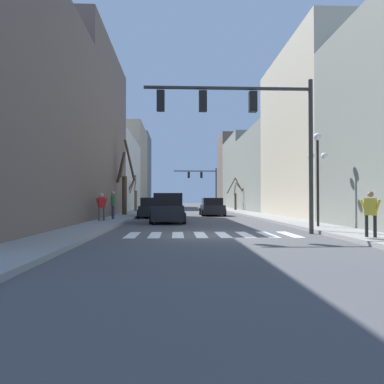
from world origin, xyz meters
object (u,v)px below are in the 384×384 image
at_px(traffic_signal_near, 249,118).
at_px(car_parked_right_near, 152,208).
at_px(street_lamp_right_corner, 318,160).
at_px(street_tree_right_near, 125,183).
at_px(car_parked_left_far, 212,207).
at_px(pedestrian_near_right_corner, 371,210).
at_px(traffic_signal_far, 204,180).
at_px(pedestrian_waiting_at_curb, 113,203).
at_px(street_tree_right_mid, 135,195).
at_px(pedestrian_on_right_sidewalk, 102,204).
at_px(car_driving_away_lane, 168,209).
at_px(street_tree_left_far, 236,195).

height_order(traffic_signal_near, car_parked_right_near, traffic_signal_near).
distance_m(street_lamp_right_corner, street_tree_right_near, 17.63).
bearing_deg(car_parked_left_far, street_lamp_right_corner, -166.78).
distance_m(pedestrian_near_right_corner, street_tree_right_near, 21.80).
bearing_deg(traffic_signal_far, car_parked_right_near, -104.27).
bearing_deg(pedestrian_waiting_at_curb, pedestrian_near_right_corner, -141.06).
height_order(car_parked_right_near, street_tree_right_mid, street_tree_right_mid).
distance_m(traffic_signal_far, pedestrian_on_right_sidewalk, 30.39).
relative_size(pedestrian_on_right_sidewalk, pedestrian_near_right_corner, 1.06).
bearing_deg(car_driving_away_lane, car_parked_right_near, -167.38).
bearing_deg(pedestrian_on_right_sidewalk, street_lamp_right_corner, -50.72).
relative_size(street_lamp_right_corner, pedestrian_near_right_corner, 2.86).
bearing_deg(pedestrian_near_right_corner, pedestrian_waiting_at_curb, 173.89).
relative_size(car_parked_right_near, street_tree_right_near, 0.67).
bearing_deg(car_parked_left_far, car_parked_right_near, 124.43).
relative_size(street_lamp_right_corner, car_driving_away_lane, 0.99).
distance_m(traffic_signal_far, pedestrian_waiting_at_curb, 28.44).
height_order(traffic_signal_near, street_tree_right_near, street_tree_right_near).
bearing_deg(traffic_signal_far, pedestrian_on_right_sidewalk, -105.78).
relative_size(street_tree_left_far, street_tree_right_mid, 0.99).
xyz_separation_m(traffic_signal_near, pedestrian_on_right_sidewalk, (-7.39, 7.09, -3.62)).
distance_m(street_lamp_right_corner, pedestrian_waiting_at_curb, 12.88).
height_order(car_parked_right_near, pedestrian_near_right_corner, pedestrian_near_right_corner).
relative_size(car_driving_away_lane, street_tree_right_mid, 1.15).
bearing_deg(pedestrian_near_right_corner, traffic_signal_near, -176.93).
bearing_deg(car_driving_away_lane, street_tree_left_far, 160.48).
xyz_separation_m(car_parked_right_near, street_tree_left_far, (8.97, 15.09, 1.21)).
xyz_separation_m(traffic_signal_far, car_parked_left_far, (-0.70, -18.98, -3.39)).
bearing_deg(car_parked_left_far, street_tree_left_far, -18.79).
distance_m(traffic_signal_near, street_tree_right_near, 17.68).
distance_m(traffic_signal_far, street_tree_right_near, 21.78).
xyz_separation_m(car_parked_left_far, street_tree_left_far, (3.97, 11.66, 1.21)).
xyz_separation_m(pedestrian_near_right_corner, street_tree_right_near, (-10.76, 18.88, 1.70)).
height_order(street_lamp_right_corner, car_driving_away_lane, street_lamp_right_corner).
bearing_deg(street_lamp_right_corner, street_tree_right_near, 128.26).
relative_size(street_tree_left_far, street_tree_right_near, 0.62).
bearing_deg(street_tree_right_near, pedestrian_on_right_sidewalk, -90.92).
bearing_deg(street_tree_right_mid, traffic_signal_far, 52.76).
relative_size(pedestrian_waiting_at_curb, pedestrian_on_right_sidewalk, 1.09).
bearing_deg(pedestrian_on_right_sidewalk, pedestrian_waiting_at_curb, 53.10).
xyz_separation_m(traffic_signal_near, car_parked_right_near, (-4.87, 13.79, -4.01)).
bearing_deg(pedestrian_on_right_sidewalk, car_driving_away_lane, -20.36).
distance_m(pedestrian_waiting_at_curb, street_tree_left_far, 22.78).
relative_size(pedestrian_near_right_corner, street_tree_left_far, 0.40).
bearing_deg(car_driving_away_lane, traffic_signal_far, 171.47).
bearing_deg(street_tree_right_near, street_lamp_right_corner, -51.74).
xyz_separation_m(street_lamp_right_corner, street_tree_right_near, (-10.91, 13.84, -0.50)).
bearing_deg(street_tree_right_mid, car_driving_away_lane, -77.36).
relative_size(traffic_signal_near, pedestrian_on_right_sidewalk, 4.28).
bearing_deg(pedestrian_waiting_at_curb, pedestrian_on_right_sidewalk, 167.16).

